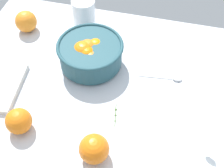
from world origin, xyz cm
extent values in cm
cube|color=silver|center=(0.00, 0.00, -1.50)|extent=(116.21, 80.22, 3.00)
cylinder|color=#234C56|center=(-12.14, 9.00, 0.60)|extent=(19.98, 19.98, 1.20)
cylinder|color=#234C56|center=(-12.14, 9.00, 5.10)|extent=(21.72, 21.72, 7.81)
torus|color=#234C56|center=(-12.14, 9.00, 9.01)|extent=(22.92, 22.92, 1.20)
sphere|color=orange|center=(-6.40, 6.81, 5.40)|extent=(6.84, 6.84, 6.84)
sphere|color=orange|center=(-10.94, 11.45, 5.91)|extent=(7.02, 7.02, 7.02)
sphere|color=orange|center=(-13.24, 9.84, 6.03)|extent=(7.42, 7.42, 7.42)
sphere|color=orange|center=(-14.38, 8.06, 5.80)|extent=(8.66, 8.66, 8.66)
sphere|color=orange|center=(-12.53, 6.71, 6.26)|extent=(6.84, 6.84, 6.84)
sphere|color=orange|center=(-10.99, 5.88, 5.31)|extent=(7.70, 7.70, 7.70)
cone|color=white|center=(28.04, -26.28, 16.53)|extent=(4.00, 4.05, 2.80)
cylinder|color=white|center=(-20.96, 29.80, 5.50)|extent=(9.10, 9.10, 11.01)
cylinder|color=#FCA93A|center=(-20.96, 29.80, 2.36)|extent=(8.01, 8.01, 4.71)
sphere|color=orange|center=(-41.76, 20.77, 4.18)|extent=(8.36, 8.36, 8.36)
sphere|color=orange|center=(-1.17, -25.02, 4.25)|extent=(8.51, 8.51, 8.51)
sphere|color=orange|center=(-25.26, -21.56, 3.93)|extent=(7.86, 7.86, 7.86)
ellipsoid|color=silver|center=(18.71, 8.91, 0.50)|extent=(3.42, 2.57, 1.00)
cylinder|color=silver|center=(11.08, 8.09, 0.35)|extent=(12.14, 1.99, 0.70)
cylinder|color=#55723F|center=(1.39, -10.26, 0.15)|extent=(1.84, 8.30, 0.30)
sphere|color=#55723F|center=(1.00, -8.20, 0.30)|extent=(0.87, 0.87, 0.87)
sphere|color=#55723F|center=(1.39, -10.26, 0.30)|extent=(0.79, 0.79, 0.79)
sphere|color=#55723F|center=(1.78, -12.32, 0.30)|extent=(0.64, 0.64, 0.64)
camera|label=1|loc=(12.64, -60.50, 79.49)|focal=48.12mm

